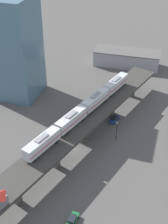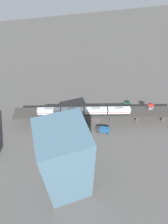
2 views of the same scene
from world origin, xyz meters
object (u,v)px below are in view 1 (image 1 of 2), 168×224
Objects in this scene: subway_train at (84,109)px; street_car_blue at (114,119)px; street_car_green at (72,220)px; street_lamp at (117,130)px; warehouse_building at (127,58)px; delivery_truck at (46,140)px; office_tower at (14,48)px.

subway_train is 15.30m from street_car_blue.
street_car_green is 41.40m from street_car_blue.
street_car_green is at bearing -95.15° from street_lamp.
street_lamp reaches higher than street_car_green.
street_car_blue is 43.32m from warehouse_building.
street_car_blue is (7.38, 10.03, -8.89)m from subway_train.
delivery_truck is at bearing 125.22° from street_car_green.
street_car_blue is 10.49m from street_lamp.
delivery_truck is 37.16m from office_tower.
delivery_truck is at bearing -139.92° from subway_train.
street_car_green is 28.81m from delivery_truck.
street_car_green is 64.43m from office_tower.
street_car_green is 0.60× the size of delivery_truck.
street_lamp is at bearing 2.39° from subway_train.
warehouse_building is at bearing 97.96° from street_lamp.
street_lamp is (2.77, -9.60, 3.17)m from street_car_blue.
subway_train is at bearing -28.65° from office_tower.
office_tower is (-34.26, -35.84, 14.59)m from warehouse_building.
street_car_green is at bearing -76.93° from subway_train.
subway_train is at bearing 40.08° from delivery_truck.
office_tower reaches higher than street_car_blue.
street_lamp is 53.12m from warehouse_building.
street_car_blue is 43.03m from office_tower.
subway_train reaches higher than street_car_green.
street_car_green is at bearing -90.13° from street_car_blue.
subway_train reaches higher than delivery_truck.
subway_train is at bearing -177.61° from street_lamp.
delivery_truck is (-16.61, 23.52, 0.82)m from street_car_green.
subway_train is at bearing 103.07° from street_car_green.
office_tower reaches higher than delivery_truck.
street_car_blue is at bearing -83.92° from warehouse_building.
street_car_blue is 0.13× the size of office_tower.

